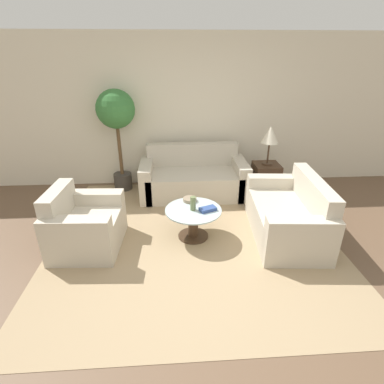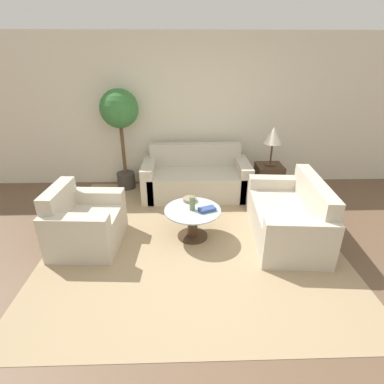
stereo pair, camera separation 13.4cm
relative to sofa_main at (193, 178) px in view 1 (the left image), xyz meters
The scene contains 13 objects.
ground_plane 2.27m from the sofa_main, 90.17° to the right, with size 14.00×14.00×0.00m, color brown.
wall_back 1.17m from the sofa_main, 90.67° to the left, with size 10.00×0.06×2.60m.
rug 1.43m from the sofa_main, 94.13° to the right, with size 3.69×3.65×0.01m.
sofa_main is the anchor object (origin of this frame).
armchair 2.13m from the sofa_main, 134.80° to the right, with size 0.84×0.96×0.80m.
loveseat 1.87m from the sofa_main, 49.82° to the right, with size 0.93×1.54×0.81m.
coffee_table 1.41m from the sofa_main, 94.13° to the right, with size 0.74×0.74×0.42m.
side_table 1.24m from the sofa_main, ahead, with size 0.42×0.42×0.57m.
table_lamp 1.46m from the sofa_main, ahead, with size 0.29×0.29×0.64m.
potted_plant 1.64m from the sofa_main, 168.24° to the left, with size 0.64×0.64×1.75m.
vase 1.43m from the sofa_main, 94.26° to the right, with size 0.07×0.07×0.19m.
bowl 1.17m from the sofa_main, 96.52° to the right, with size 0.19×0.19×0.05m.
book_stack 1.46m from the sofa_main, 86.68° to the right, with size 0.24×0.19×0.04m.
Camera 1 is at (-0.34, -2.58, 2.26)m, focal length 28.00 mm.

